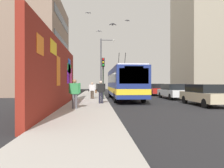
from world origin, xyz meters
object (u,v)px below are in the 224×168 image
Objects in this scene: pedestrian_midblock at (92,89)px; pedestrian_near_wall at (75,91)px; parked_car_champagne at (204,94)px; pedestrian_at_curb at (101,90)px; parked_car_white at (173,91)px; parked_car_red at (155,89)px; street_lamp at (103,63)px; traffic_light at (103,71)px; city_bus at (124,82)px.

pedestrian_midblock is 7.58m from pedestrian_near_wall.
pedestrian_at_curb is (0.69, 7.67, 0.31)m from parked_car_champagne.
pedestrian_midblock is at bearing -6.57° from pedestrian_near_wall.
pedestrian_midblock is (-1.09, 8.41, 0.23)m from parked_car_white.
parked_car_red is (12.79, 0.00, 0.00)m from parked_car_champagne.
street_lamp reaches higher than pedestrian_midblock.
pedestrian_at_curb is (-5.61, 7.67, 0.31)m from parked_car_white.
pedestrian_at_curb is 4.39m from traffic_light.
pedestrian_at_curb is 0.43× the size of traffic_light.
city_bus is at bearing -73.92° from pedestrian_midblock.
parked_car_champagne and parked_car_white have the same top height.
pedestrian_near_wall is (-3.02, 1.61, 0.04)m from pedestrian_at_curb.
city_bus is 2.43× the size of parked_car_champagne.
parked_car_champagne is (-6.14, -5.20, -0.93)m from city_bus.
city_bus is 6.01m from pedestrian_at_curb.
pedestrian_near_wall is (-8.62, 9.28, 0.35)m from parked_car_white.
pedestrian_midblock is at bearing 9.35° from pedestrian_at_curb.
parked_car_red is at bearing 0.00° from parked_car_white.
parked_car_white is 12.67m from pedestrian_near_wall.
parked_car_red is at bearing -47.98° from pedestrian_midblock.
pedestrian_midblock is 0.23× the size of street_lamp.
pedestrian_at_curb is 9.73m from street_lamp.
parked_car_red is 11.07m from traffic_light.
pedestrian_at_curb is (-5.44, 2.47, -0.62)m from city_bus.
pedestrian_midblock is at bearing 106.08° from city_bus.
city_bus is 6.85× the size of pedestrian_at_curb.
parked_car_red is 2.91× the size of pedestrian_midblock.
pedestrian_midblock is (-0.93, 3.21, -0.70)m from city_bus.
street_lamp is (3.66, 7.27, 3.23)m from parked_car_white.
parked_car_red is at bearing -32.36° from pedestrian_at_curb.
parked_car_red is at bearing 0.00° from parked_car_champagne.
street_lamp reaches higher than pedestrian_near_wall.
city_bus is 3.41m from pedestrian_midblock.
city_bus is at bearing -57.03° from traffic_light.
city_bus is 2.42× the size of parked_car_white.
parked_car_champagne is at bearing -139.73° from city_bus.
pedestrian_near_wall is at bearing 151.89° from pedestrian_at_curb.
parked_car_white is 8.48m from pedestrian_midblock.
traffic_light is at bearing 101.98° from parked_car_white.
street_lamp is (9.97, 7.27, 3.23)m from parked_car_champagne.
pedestrian_near_wall is 0.45× the size of traffic_light.
parked_car_red is 8.44m from street_lamp.
pedestrian_near_wall is at bearing 173.43° from pedestrian_midblock.
parked_car_white is at bearing -78.02° from traffic_light.
parked_car_red is 2.64× the size of pedestrian_near_wall.
parked_car_white is 2.83× the size of pedestrian_at_curb.
pedestrian_midblock is 2.09m from traffic_light.
traffic_light is at bearing 57.16° from parked_car_champagne.
traffic_light is (7.06, -1.93, 1.62)m from pedestrian_near_wall.
parked_car_white is at bearing -116.75° from street_lamp.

